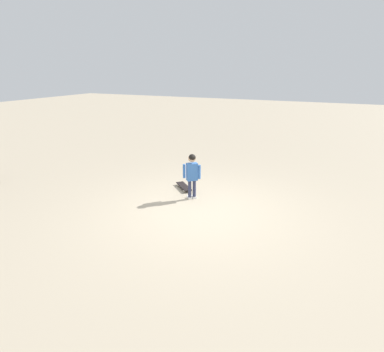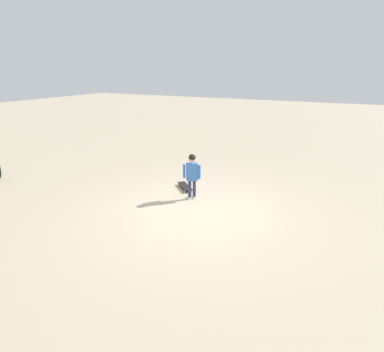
% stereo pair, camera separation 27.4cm
% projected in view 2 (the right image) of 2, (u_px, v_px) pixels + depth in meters
% --- Properties ---
extents(ground_plane, '(50.00, 50.00, 0.00)m').
position_uv_depth(ground_plane, '(199.00, 212.00, 6.81)').
color(ground_plane, tan).
extents(child_person, '(0.27, 0.40, 1.06)m').
position_uv_depth(child_person, '(192.00, 171.00, 7.30)').
color(child_person, '#2D3351').
rests_on(child_person, ground).
extents(skateboard, '(0.60, 0.61, 0.07)m').
position_uv_depth(skateboard, '(185.00, 186.00, 8.11)').
color(skateboard, black).
rests_on(skateboard, ground).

